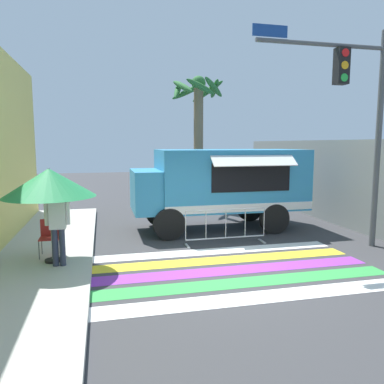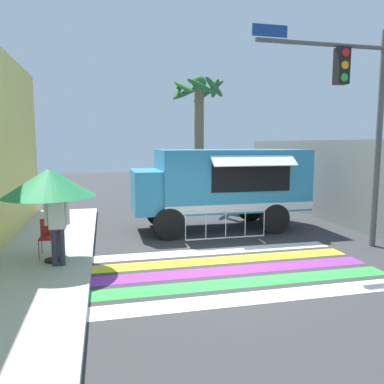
{
  "view_description": "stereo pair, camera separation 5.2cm",
  "coord_description": "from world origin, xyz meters",
  "px_view_note": "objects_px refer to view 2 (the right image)",
  "views": [
    {
      "loc": [
        -2.81,
        -7.79,
        2.81
      ],
      "look_at": [
        -0.33,
        2.51,
        1.44
      ],
      "focal_mm": 35.0,
      "sensor_mm": 36.0,
      "label": 1
    },
    {
      "loc": [
        -2.76,
        -7.8,
        2.81
      ],
      "look_at": [
        -0.33,
        2.51,
        1.44
      ],
      "focal_mm": 35.0,
      "sensor_mm": 36.0,
      "label": 2
    }
  ],
  "objects_px": {
    "folding_chair": "(50,234)",
    "vendor_person": "(57,220)",
    "barricade_front": "(226,227)",
    "patio_umbrella": "(49,183)",
    "food_truck": "(218,182)",
    "palm_tree": "(199,118)",
    "traffic_signal_pole": "(357,103)"
  },
  "relations": [
    {
      "from": "folding_chair",
      "to": "food_truck",
      "type": "bearing_deg",
      "value": 21.39
    },
    {
      "from": "traffic_signal_pole",
      "to": "folding_chair",
      "type": "height_order",
      "value": "traffic_signal_pole"
    },
    {
      "from": "patio_umbrella",
      "to": "folding_chair",
      "type": "bearing_deg",
      "value": 101.69
    },
    {
      "from": "folding_chair",
      "to": "palm_tree",
      "type": "height_order",
      "value": "palm_tree"
    },
    {
      "from": "folding_chair",
      "to": "vendor_person",
      "type": "relative_size",
      "value": 0.49
    },
    {
      "from": "traffic_signal_pole",
      "to": "vendor_person",
      "type": "distance_m",
      "value": 7.95
    },
    {
      "from": "barricade_front",
      "to": "patio_umbrella",
      "type": "bearing_deg",
      "value": -166.83
    },
    {
      "from": "patio_umbrella",
      "to": "folding_chair",
      "type": "xyz_separation_m",
      "value": [
        -0.11,
        0.55,
        -1.28
      ]
    },
    {
      "from": "food_truck",
      "to": "folding_chair",
      "type": "relative_size",
      "value": 6.48
    },
    {
      "from": "traffic_signal_pole",
      "to": "folding_chair",
      "type": "xyz_separation_m",
      "value": [
        -7.76,
        0.63,
        -3.19
      ]
    },
    {
      "from": "vendor_person",
      "to": "barricade_front",
      "type": "height_order",
      "value": "vendor_person"
    },
    {
      "from": "folding_chair",
      "to": "barricade_front",
      "type": "distance_m",
      "value": 4.62
    },
    {
      "from": "food_truck",
      "to": "vendor_person",
      "type": "xyz_separation_m",
      "value": [
        -4.64,
        -3.21,
        -0.41
      ]
    },
    {
      "from": "folding_chair",
      "to": "palm_tree",
      "type": "bearing_deg",
      "value": 46.56
    },
    {
      "from": "traffic_signal_pole",
      "to": "palm_tree",
      "type": "xyz_separation_m",
      "value": [
        -2.46,
        7.07,
        0.03
      ]
    },
    {
      "from": "patio_umbrella",
      "to": "palm_tree",
      "type": "distance_m",
      "value": 8.92
    },
    {
      "from": "traffic_signal_pole",
      "to": "vendor_person",
      "type": "bearing_deg",
      "value": -178.09
    },
    {
      "from": "traffic_signal_pole",
      "to": "patio_umbrella",
      "type": "distance_m",
      "value": 7.88
    },
    {
      "from": "vendor_person",
      "to": "palm_tree",
      "type": "distance_m",
      "value": 9.28
    },
    {
      "from": "folding_chair",
      "to": "vendor_person",
      "type": "xyz_separation_m",
      "value": [
        0.29,
        -0.88,
        0.49
      ]
    },
    {
      "from": "food_truck",
      "to": "traffic_signal_pole",
      "type": "bearing_deg",
      "value": -46.26
    },
    {
      "from": "vendor_person",
      "to": "palm_tree",
      "type": "bearing_deg",
      "value": 40.48
    },
    {
      "from": "barricade_front",
      "to": "palm_tree",
      "type": "bearing_deg",
      "value": 83.17
    },
    {
      "from": "folding_chair",
      "to": "palm_tree",
      "type": "xyz_separation_m",
      "value": [
        5.3,
        6.44,
        3.21
      ]
    },
    {
      "from": "food_truck",
      "to": "palm_tree",
      "type": "height_order",
      "value": "palm_tree"
    },
    {
      "from": "vendor_person",
      "to": "folding_chair",
      "type": "bearing_deg",
      "value": 92.94
    },
    {
      "from": "food_truck",
      "to": "folding_chair",
      "type": "xyz_separation_m",
      "value": [
        -4.92,
        -2.33,
        -0.9
      ]
    },
    {
      "from": "food_truck",
      "to": "barricade_front",
      "type": "distance_m",
      "value": 2.15
    },
    {
      "from": "traffic_signal_pole",
      "to": "patio_umbrella",
      "type": "height_order",
      "value": "traffic_signal_pole"
    },
    {
      "from": "food_truck",
      "to": "palm_tree",
      "type": "xyz_separation_m",
      "value": [
        0.37,
        4.1,
        2.32
      ]
    },
    {
      "from": "food_truck",
      "to": "palm_tree",
      "type": "bearing_deg",
      "value": 84.78
    },
    {
      "from": "food_truck",
      "to": "patio_umbrella",
      "type": "xyz_separation_m",
      "value": [
        -4.81,
        -2.89,
        0.38
      ]
    }
  ]
}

